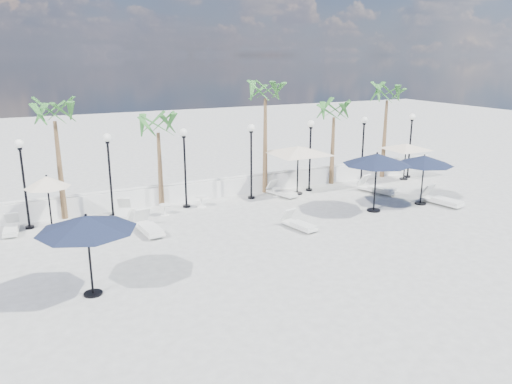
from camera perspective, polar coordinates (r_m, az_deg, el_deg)
name	(u,v)px	position (r m, az deg, el deg)	size (l,w,h in m)	color
ground	(321,238)	(20.38, 7.42, -5.28)	(100.00, 100.00, 0.00)	gray
balustrade	(243,185)	(26.50, -1.48, 0.78)	(26.00, 0.30, 1.01)	white
lamppost_0	(23,172)	(22.80, -25.11, 2.13)	(0.36, 0.36, 3.84)	black
lamppost_1	(109,164)	(23.09, -16.44, 3.12)	(0.36, 0.36, 3.84)	black
lamppost_2	(185,157)	(23.90, -8.16, 4.00)	(0.36, 0.36, 3.84)	black
lamppost_3	(251,151)	(25.18, -0.55, 4.72)	(0.36, 0.36, 3.84)	black
lamppost_4	(310,146)	(26.85, 6.23, 5.30)	(0.36, 0.36, 3.84)	black
lamppost_5	(363,141)	(28.85, 12.15, 5.75)	(0.36, 0.36, 3.84)	black
lamppost_6	(411,136)	(31.12, 17.27, 6.08)	(0.36, 0.36, 3.84)	black
palm_0	(54,118)	(23.33, -22.05, 7.84)	(2.60, 2.60, 5.50)	brown
palm_1	(158,129)	(24.17, -11.14, 7.03)	(2.60, 2.60, 4.70)	brown
palm_2	(265,96)	(26.07, 1.08, 10.91)	(2.60, 2.60, 6.10)	brown
palm_3	(334,115)	(28.40, 8.90, 8.73)	(2.60, 2.60, 4.90)	brown
palm_4	(387,98)	(30.59, 14.76, 10.35)	(2.60, 2.60, 5.70)	brown
lounger_0	(149,227)	(21.22, -12.17, -3.90)	(0.88, 2.17, 0.79)	silver
lounger_1	(11,228)	(23.11, -26.19, -3.71)	(0.71, 1.76, 0.64)	silver
lounger_2	(123,213)	(23.45, -15.00, -2.31)	(1.15, 1.94, 0.69)	silver
lounger_3	(282,192)	(26.17, 2.94, 0.04)	(1.08, 1.94, 0.69)	silver
lounger_4	(299,224)	(21.31, 4.92, -3.63)	(0.93, 1.86, 0.67)	silver
lounger_5	(377,188)	(27.49, 13.66, 0.45)	(1.36, 2.28, 0.81)	silver
lounger_6	(442,199)	(26.25, 20.45, -0.81)	(1.10, 2.22, 0.80)	silver
side_table_0	(165,209)	(23.34, -10.41, -1.91)	(0.53, 0.53, 0.52)	silver
side_table_1	(201,200)	(24.30, -6.25, -0.97)	(0.58, 0.58, 0.57)	silver
side_table_2	(277,191)	(26.00, 2.39, 0.06)	(0.48, 0.48, 0.47)	silver
parasol_navy_left	(87,224)	(15.66, -18.80, -3.45)	(2.97, 2.97, 2.62)	black
parasol_navy_mid	(377,159)	(23.73, 13.65, 3.64)	(3.17, 3.17, 2.84)	black
parasol_navy_right	(424,160)	(25.58, 18.67, 3.44)	(2.81, 2.81, 2.52)	black
parasol_cream_sq_a	(298,147)	(26.10, 4.85, 5.20)	(5.63, 5.63, 2.76)	black
parasol_cream_sq_b	(406,144)	(30.57, 16.81, 5.29)	(4.62, 4.62, 2.31)	black
parasol_cream_small	(47,183)	(22.64, -22.77, 1.00)	(1.90, 1.90, 2.33)	black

